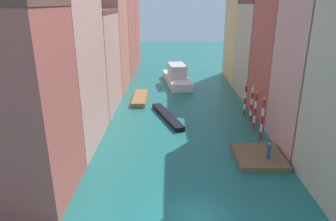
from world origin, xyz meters
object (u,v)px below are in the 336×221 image
mooring_pole_2 (252,103)px  motorboat_0 (140,98)px  waterfront_dock (259,157)px  vaporetto_white (177,77)px  person_on_dock (268,151)px  gondola_black (167,116)px  mooring_pole_0 (262,118)px  mooring_pole_1 (255,110)px  mooring_pole_3 (245,100)px

mooring_pole_2 → motorboat_0: 17.24m
waterfront_dock → mooring_pole_2: 10.35m
mooring_pole_2 → vaporetto_white: (-8.91, 18.89, -1.11)m
person_on_dock → vaporetto_white: (-7.86, 29.60, 0.05)m
waterfront_dock → motorboat_0: motorboat_0 is taller
gondola_black → motorboat_0: (-4.22, 7.79, 0.05)m
mooring_pole_0 → motorboat_0: bearing=135.6°
mooring_pole_0 → gondola_black: size_ratio=0.51×
person_on_dock → mooring_pole_2: (1.04, 10.71, 1.15)m
waterfront_dock → mooring_pole_1: bearing=79.4°
vaporetto_white → mooring_pole_0: bearing=-70.4°
mooring_pole_3 → vaporetto_white: bearing=117.2°
waterfront_dock → motorboat_0: (-13.07, 18.72, 0.07)m
mooring_pole_3 → vaporetto_white: (-8.61, 16.75, -0.87)m
mooring_pole_3 → waterfront_dock: bearing=-96.4°
waterfront_dock → person_on_dock: (0.61, -0.73, 1.00)m
waterfront_dock → person_on_dock: size_ratio=3.21×
mooring_pole_0 → mooring_pole_2: mooring_pole_0 is taller
mooring_pole_0 → waterfront_dock: bearing=-107.2°
gondola_black → waterfront_dock: bearing=-51.0°
gondola_black → motorboat_0: bearing=118.4°
mooring_pole_3 → mooring_pole_0: bearing=-89.6°
waterfront_dock → person_on_dock: 1.37m
mooring_pole_3 → mooring_pole_1: bearing=-90.0°
person_on_dock → mooring_pole_1: size_ratio=0.34×
motorboat_0 → vaporetto_white: bearing=60.2°
vaporetto_white → motorboat_0: 11.75m
mooring_pole_0 → mooring_pole_1: mooring_pole_0 is taller
vaporetto_white → gondola_black: (-1.59, -17.95, -1.03)m
mooring_pole_1 → vaporetto_white: mooring_pole_1 is taller
mooring_pole_2 → motorboat_0: mooring_pole_2 is taller
waterfront_dock → mooring_pole_3: (1.36, 12.12, 1.91)m
mooring_pole_1 → mooring_pole_3: bearing=90.0°
person_on_dock → motorboat_0: (-13.68, 19.44, -0.93)m
mooring_pole_2 → waterfront_dock: bearing=-99.4°
mooring_pole_0 → mooring_pole_3: (-0.06, 7.57, -0.27)m
waterfront_dock → mooring_pole_0: mooring_pole_0 is taller
person_on_dock → mooring_pole_2: mooring_pole_2 is taller
mooring_pole_2 → motorboat_0: size_ratio=0.62×
person_on_dock → vaporetto_white: vaporetto_white is taller
mooring_pole_1 → gondola_black: bearing=160.2°
mooring_pole_3 → motorboat_0: (-14.43, 6.60, -1.85)m
waterfront_dock → mooring_pole_0: bearing=72.8°
mooring_pole_0 → mooring_pole_3: bearing=90.4°
mooring_pole_2 → gondola_black: mooring_pole_2 is taller
mooring_pole_1 → mooring_pole_3: (0.00, 4.86, -0.22)m
motorboat_0 → mooring_pole_1: bearing=-38.5°
person_on_dock → mooring_pole_3: (0.75, 12.85, 0.92)m
gondola_black → motorboat_0: 8.86m
gondola_black → motorboat_0: size_ratio=1.23×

